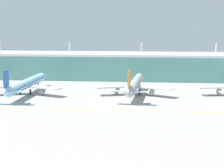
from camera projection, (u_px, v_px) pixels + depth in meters
ground_plane at (138, 108)px, 190.47m from camera, size 600.00×600.00×0.00m
terminal_building at (141, 66)px, 288.16m from camera, size 288.00×34.00×29.74m
airliner_near_middle at (26, 84)px, 227.42m from camera, size 48.78×69.31×18.90m
airliner_center at (135, 84)px, 226.07m from camera, size 48.65×67.09×18.90m
taxiway_stripe_west at (2, 108)px, 191.28m from camera, size 28.00×0.70×0.04m
taxiway_stripe_mid_west at (66, 109)px, 188.17m from camera, size 28.00×0.70×0.04m
taxiway_stripe_centre at (132, 111)px, 185.07m from camera, size 28.00×0.70×0.04m
taxiway_stripe_mid_east at (201, 112)px, 181.96m from camera, size 28.00×0.70×0.04m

